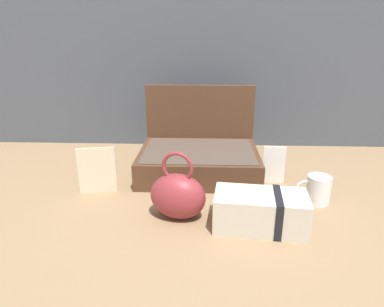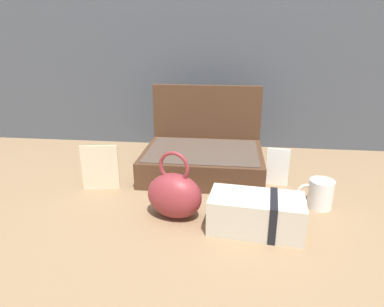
{
  "view_description": "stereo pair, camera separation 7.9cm",
  "coord_description": "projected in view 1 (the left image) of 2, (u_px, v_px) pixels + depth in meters",
  "views": [
    {
      "loc": [
        0.06,
        -1.05,
        0.53
      ],
      "look_at": [
        0.02,
        -0.02,
        0.16
      ],
      "focal_mm": 31.71,
      "sensor_mm": 36.0,
      "label": 1
    },
    {
      "loc": [
        0.14,
        -1.05,
        0.53
      ],
      "look_at": [
        0.02,
        -0.02,
        0.16
      ],
      "focal_mm": 31.71,
      "sensor_mm": 36.0,
      "label": 2
    }
  ],
  "objects": [
    {
      "name": "info_card_left",
      "position": [
        97.0,
        170.0,
        1.16
      ],
      "size": [
        0.13,
        0.03,
        0.16
      ],
      "primitive_type": "cube",
      "rotation": [
        0.0,
        0.0,
        0.18
      ],
      "color": "beige",
      "rests_on": "ground_plane"
    },
    {
      "name": "cream_toiletry_bag",
      "position": [
        261.0,
        211.0,
        0.96
      ],
      "size": [
        0.27,
        0.16,
        0.11
      ],
      "color": "beige",
      "rests_on": "ground_plane"
    },
    {
      "name": "ground_plane",
      "position": [
        187.0,
        194.0,
        1.17
      ],
      "size": [
        6.0,
        6.0,
        0.0
      ],
      "primitive_type": "plane",
      "color": "#8C6D4C"
    },
    {
      "name": "open_suitcase",
      "position": [
        199.0,
        154.0,
        1.34
      ],
      "size": [
        0.45,
        0.36,
        0.32
      ],
      "color": "#4C301E",
      "rests_on": "ground_plane"
    },
    {
      "name": "poster_card_right",
      "position": [
        274.0,
        165.0,
        1.24
      ],
      "size": [
        0.08,
        0.01,
        0.14
      ],
      "primitive_type": "cube",
      "rotation": [
        0.0,
        0.0,
        -0.08
      ],
      "color": "white",
      "rests_on": "ground_plane"
    },
    {
      "name": "teal_pouch_handbag",
      "position": [
        178.0,
        195.0,
        1.0
      ],
      "size": [
        0.19,
        0.15,
        0.21
      ],
      "color": "maroon",
      "rests_on": "ground_plane"
    },
    {
      "name": "coffee_mug",
      "position": [
        318.0,
        190.0,
        1.1
      ],
      "size": [
        0.11,
        0.08,
        0.09
      ],
      "color": "white",
      "rests_on": "ground_plane"
    }
  ]
}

